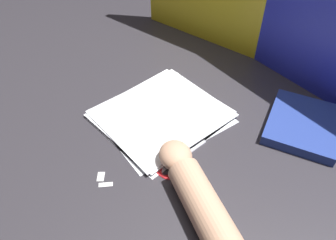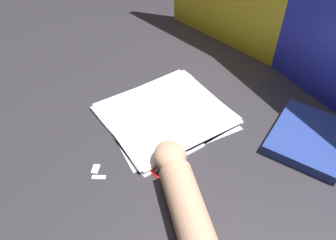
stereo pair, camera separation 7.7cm
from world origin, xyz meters
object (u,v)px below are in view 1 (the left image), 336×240
at_px(book_closed, 303,124).
at_px(paper_stack, 161,115).
at_px(scissors, 174,162).
at_px(hand_forearm, 199,198).

bearing_deg(book_closed, paper_stack, -136.98).
distance_m(book_closed, scissors, 0.35).
bearing_deg(paper_stack, book_closed, 43.02).
height_order(paper_stack, hand_forearm, hand_forearm).
distance_m(book_closed, hand_forearm, 0.37).
bearing_deg(hand_forearm, book_closed, 89.29).
bearing_deg(book_closed, scissors, -110.83).
distance_m(paper_stack, scissors, 0.16).
bearing_deg(paper_stack, hand_forearm, -24.11).
xyz_separation_m(paper_stack, hand_forearm, (0.26, -0.12, 0.03)).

